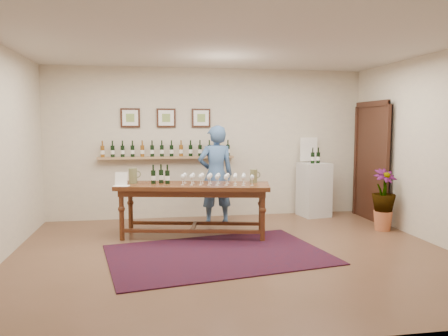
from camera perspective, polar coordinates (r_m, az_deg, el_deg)
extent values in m
plane|color=brown|center=(6.07, 1.30, -11.14)|extent=(6.00, 6.00, 0.00)
plane|color=beige|center=(8.28, -1.98, 3.22)|extent=(6.00, 0.00, 6.00)
plane|color=beige|center=(3.41, 9.39, -0.41)|extent=(6.00, 0.00, 6.00)
plane|color=beige|center=(7.04, 26.08, 2.20)|extent=(0.00, 5.00, 5.00)
plane|color=beige|center=(5.90, 1.36, 15.87)|extent=(6.00, 6.00, 0.00)
cube|color=tan|center=(8.14, -7.48, 1.36)|extent=(2.50, 0.16, 0.04)
cube|color=black|center=(8.47, 18.93, 0.59)|extent=(0.10, 1.00, 2.10)
cube|color=black|center=(8.44, 18.63, 0.59)|extent=(0.04, 1.12, 2.22)
cube|color=black|center=(8.18, -12.15, 6.42)|extent=(0.35, 0.03, 0.35)
cube|color=white|center=(8.17, -12.15, 6.43)|extent=(0.28, 0.01, 0.28)
cube|color=#829F4F|center=(8.16, -12.15, 6.43)|extent=(0.15, 0.00, 0.15)
cube|color=black|center=(8.18, -7.57, 6.50)|extent=(0.35, 0.03, 0.35)
cube|color=white|center=(8.16, -7.56, 6.50)|extent=(0.28, 0.01, 0.28)
cube|color=#829F4F|center=(8.16, -7.56, 6.50)|extent=(0.15, 0.00, 0.15)
cube|color=black|center=(8.23, -3.01, 6.54)|extent=(0.35, 0.03, 0.35)
cube|color=white|center=(8.22, -3.00, 6.54)|extent=(0.28, 0.01, 0.28)
cube|color=#829F4F|center=(8.21, -3.00, 6.54)|extent=(0.15, 0.00, 0.15)
cube|color=#4E0E15|center=(6.01, -0.81, -11.22)|extent=(3.16, 2.38, 0.02)
cube|color=#472411|center=(6.83, -4.01, -2.37)|extent=(2.46, 1.22, 0.06)
cube|color=#472411|center=(6.84, -4.01, -2.99)|extent=(2.30, 1.07, 0.11)
cylinder|color=#472411|center=(6.84, -13.23, -6.03)|extent=(0.09, 0.09, 0.77)
cylinder|color=#472411|center=(6.60, 5.07, -6.33)|extent=(0.09, 0.09, 0.77)
cylinder|color=#472411|center=(7.35, -12.11, -5.20)|extent=(0.09, 0.09, 0.77)
cylinder|color=#472411|center=(7.13, 4.86, -5.43)|extent=(0.09, 0.09, 0.77)
cube|color=#472411|center=(6.69, -4.23, -8.23)|extent=(2.10, 0.50, 0.05)
cube|color=#472411|center=(7.21, -3.74, -7.21)|extent=(2.10, 0.50, 0.05)
cube|color=#472411|center=(6.95, -3.98, -7.70)|extent=(0.16, 0.53, 0.05)
cube|color=white|center=(6.78, -13.27, -1.41)|extent=(0.26, 0.21, 0.21)
cube|color=silver|center=(8.57, 11.65, -2.77)|extent=(0.59, 0.59, 1.03)
cube|color=white|center=(8.65, 11.00, 2.41)|extent=(0.37, 0.08, 0.51)
cone|color=#B3613B|center=(7.78, 20.02, -6.49)|extent=(0.31, 0.31, 0.32)
imported|color=#183B18|center=(7.70, 20.13, -3.26)|extent=(0.52, 0.52, 0.56)
imported|color=#3B5C8C|center=(7.69, -1.08, -0.92)|extent=(0.67, 0.47, 1.74)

